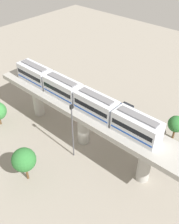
# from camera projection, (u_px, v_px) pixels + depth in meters

# --- Properties ---
(ground_plane) EXTENTS (120.00, 120.00, 0.00)m
(ground_plane) POSITION_uv_depth(u_px,v_px,m) (84.00, 141.00, 43.39)
(ground_plane) COLOR gray
(viaduct) EXTENTS (5.20, 35.80, 7.41)m
(viaduct) POSITION_uv_depth(u_px,v_px,m) (83.00, 115.00, 39.83)
(viaduct) COLOR #A8A59E
(viaduct) RESTS_ON ground
(train) EXTENTS (2.64, 27.45, 3.24)m
(train) POSITION_uv_depth(u_px,v_px,m) (79.00, 96.00, 38.36)
(train) COLOR silver
(train) RESTS_ON viaduct
(parked_car_blue) EXTENTS (1.88, 4.23, 1.76)m
(parked_car_blue) POSITION_uv_depth(u_px,v_px,m) (126.00, 109.00, 49.30)
(parked_car_blue) COLOR #284CB7
(parked_car_blue) RESTS_ON ground
(parked_car_red) EXTENTS (2.31, 4.39, 1.76)m
(parked_car_red) POSITION_uv_depth(u_px,v_px,m) (92.00, 115.00, 47.79)
(parked_car_red) COLOR red
(parked_car_red) RESTS_ON ground
(parked_car_white) EXTENTS (1.99, 4.28, 1.76)m
(parked_car_white) POSITION_uv_depth(u_px,v_px,m) (165.00, 152.00, 40.35)
(parked_car_white) COLOR white
(parked_car_white) RESTS_ON ground
(tree_mid_lot) EXTENTS (3.42, 3.42, 5.72)m
(tree_mid_lot) POSITION_uv_depth(u_px,v_px,m) (24.00, 160.00, 34.83)
(tree_mid_lot) COLOR brown
(tree_mid_lot) RESTS_ON ground
(tree_far_corner) EXTENTS (2.84, 2.84, 4.59)m
(tree_far_corner) POSITION_uv_depth(u_px,v_px,m) (176.00, 124.00, 42.12)
(tree_far_corner) COLOR brown
(tree_far_corner) RESTS_ON ground
(signal_post) EXTENTS (0.44, 0.28, 10.01)m
(signal_post) POSITION_uv_depth(u_px,v_px,m) (73.00, 130.00, 37.47)
(signal_post) COLOR #4C4C51
(signal_post) RESTS_ON ground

